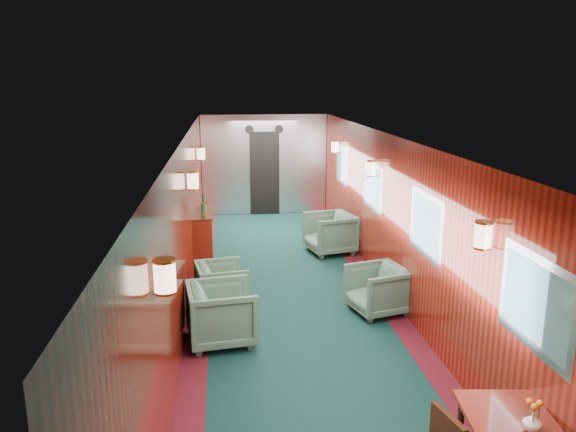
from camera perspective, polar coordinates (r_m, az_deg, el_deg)
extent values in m
plane|color=#0D302A|center=(8.14, 0.71, -9.36)|extent=(12.00, 12.00, 0.00)
cube|color=white|center=(7.54, 0.76, 7.31)|extent=(3.00, 12.00, 0.10)
cube|color=white|center=(7.54, 0.76, 7.38)|extent=(1.20, 12.00, 0.06)
cube|color=maroon|center=(13.61, -2.44, 5.29)|extent=(3.00, 0.10, 2.40)
cube|color=maroon|center=(7.71, -10.40, -1.48)|extent=(0.10, 12.00, 2.40)
cube|color=maroon|center=(8.07, 11.36, -0.84)|extent=(0.10, 12.00, 2.40)
cube|color=#440D17|center=(8.10, -8.95, -9.66)|extent=(0.30, 12.00, 0.01)
cube|color=#440D17|center=(8.40, 9.99, -8.80)|extent=(0.30, 12.00, 0.01)
cube|color=silver|center=(13.53, -2.42, 5.24)|extent=(2.98, 0.12, 2.38)
cube|color=black|center=(13.48, -2.39, 4.35)|extent=(0.70, 0.06, 2.00)
cylinder|color=black|center=(13.34, -3.95, 8.78)|extent=(0.20, 0.04, 0.20)
cylinder|color=black|center=(13.39, -0.92, 8.83)|extent=(0.20, 0.04, 0.20)
cube|color=#A5A7AB|center=(4.94, 23.82, -8.15)|extent=(0.02, 1.10, 0.80)
cube|color=#456768|center=(4.94, 23.74, -8.16)|extent=(0.01, 0.96, 0.66)
cube|color=#A5A7AB|center=(7.09, 13.81, -0.90)|extent=(0.02, 1.10, 0.80)
cube|color=#456768|center=(7.09, 13.75, -0.90)|extent=(0.01, 0.96, 0.66)
cube|color=#A5A7AB|center=(9.42, 8.62, 2.91)|extent=(0.02, 1.10, 0.80)
cube|color=#456768|center=(9.42, 8.58, 2.91)|extent=(0.01, 0.96, 0.66)
cube|color=#A5A7AB|center=(11.82, 5.50, 5.18)|extent=(0.02, 1.10, 0.80)
cube|color=#456768|center=(11.81, 5.46, 5.18)|extent=(0.01, 0.96, 0.66)
cylinder|color=#FFE9C6|center=(4.19, -12.41, -5.99)|extent=(0.16, 0.16, 0.24)
cylinder|color=gold|center=(4.23, -12.33, -7.52)|extent=(0.17, 0.17, 0.02)
cylinder|color=#FFE9C6|center=(5.46, 19.21, -1.83)|extent=(0.16, 0.16, 0.24)
cylinder|color=gold|center=(5.49, 19.11, -3.04)|extent=(0.17, 0.17, 0.02)
cylinder|color=#FFE9C6|center=(8.06, -9.64, 3.59)|extent=(0.16, 0.16, 0.24)
cylinder|color=gold|center=(8.09, -9.61, 2.75)|extent=(0.17, 0.17, 0.02)
cylinder|color=#FFE9C6|center=(9.15, 8.48, 4.82)|extent=(0.16, 0.16, 0.24)
cylinder|color=gold|center=(9.16, 8.45, 4.08)|extent=(0.17, 0.17, 0.02)
cylinder|color=#FFE9C6|center=(11.03, -8.85, 6.31)|extent=(0.16, 0.16, 0.24)
cylinder|color=gold|center=(11.04, -8.83, 5.69)|extent=(0.17, 0.17, 0.02)
cylinder|color=#FFE9C6|center=(12.04, 4.82, 7.03)|extent=(0.16, 0.16, 0.24)
cylinder|color=gold|center=(12.06, 4.81, 6.47)|extent=(0.17, 0.17, 0.02)
cube|color=maroon|center=(4.78, 21.92, -19.10)|extent=(0.75, 1.00, 0.04)
cube|color=maroon|center=(9.87, -8.54, -2.38)|extent=(0.32, 1.07, 0.96)
cube|color=black|center=(9.74, -8.58, 0.35)|extent=(0.34, 1.09, 0.02)
cylinder|color=#24482A|center=(9.46, -8.60, 0.69)|extent=(0.07, 0.07, 0.22)
cylinder|color=#24482A|center=(9.82, -8.53, 1.35)|extent=(0.06, 0.06, 0.28)
cylinder|color=gold|center=(10.04, -8.48, 1.33)|extent=(0.08, 0.08, 0.18)
imported|color=silver|center=(4.69, 23.59, -18.62)|extent=(0.18, 0.18, 0.14)
imported|color=#1C4236|center=(7.07, -6.73, -9.84)|extent=(0.93, 0.91, 0.75)
imported|color=#1C4236|center=(8.16, -6.72, -6.95)|extent=(0.82, 0.80, 0.65)
imported|color=#1C4236|center=(7.99, 9.08, -7.41)|extent=(0.90, 0.89, 0.67)
imported|color=#1C4236|center=(10.57, 4.26, -1.76)|extent=(0.99, 0.97, 0.76)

